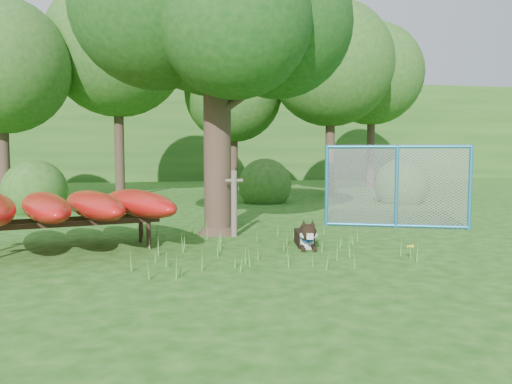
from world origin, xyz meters
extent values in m
plane|color=#194B0F|center=(0.00, 0.00, 0.00)|extent=(80.00, 80.00, 0.00)
cylinder|color=#37281E|center=(-0.31, 2.82, 2.23)|extent=(0.68, 0.68, 4.46)
cone|color=#37281E|center=(-0.31, 2.82, 0.22)|extent=(1.03, 1.03, 0.45)
sphere|color=#134112|center=(1.03, 3.07, 4.46)|extent=(3.21, 3.21, 3.21)
sphere|color=#134112|center=(-1.52, 2.73, 4.64)|extent=(3.39, 3.39, 3.39)
sphere|color=#134112|center=(-0.11, 1.68, 4.11)|extent=(2.86, 2.86, 2.86)
cylinder|color=#37281E|center=(0.21, 2.70, 2.86)|extent=(1.27, 0.32, 0.95)
cylinder|color=#37281E|center=(-0.71, 3.10, 3.21)|extent=(0.87, 0.82, 0.91)
cylinder|color=brown|center=(-0.02, 2.40, 0.67)|extent=(0.13, 0.13, 1.35)
cylinder|color=brown|center=(-0.02, 2.40, 1.14)|extent=(0.37, 0.09, 0.07)
cylinder|color=black|center=(-1.70, 1.44, 0.25)|extent=(0.09, 0.09, 0.49)
cylinder|color=black|center=(-1.86, 2.11, 0.25)|extent=(0.09, 0.09, 0.49)
cube|color=black|center=(-2.95, 1.14, 0.51)|extent=(2.89, 0.76, 0.08)
cube|color=black|center=(-3.11, 1.81, 0.51)|extent=(2.89, 0.76, 0.08)
ellipsoid|color=red|center=(-3.41, 1.39, 0.79)|extent=(1.63, 3.02, 0.47)
ellipsoid|color=red|center=(-2.64, 1.57, 0.79)|extent=(1.72, 3.00, 0.47)
ellipsoid|color=red|center=(-1.88, 1.75, 0.79)|extent=(1.80, 2.99, 0.47)
cube|color=black|center=(1.10, 1.20, 0.13)|extent=(0.39, 0.80, 0.26)
cube|color=silver|center=(1.05, 0.88, 0.12)|extent=(0.26, 0.19, 0.24)
sphere|color=black|center=(1.03, 0.68, 0.33)|extent=(0.29, 0.29, 0.29)
cube|color=silver|center=(1.01, 0.55, 0.29)|extent=(0.13, 0.17, 0.10)
sphere|color=silver|center=(0.94, 0.67, 0.29)|extent=(0.13, 0.13, 0.13)
sphere|color=silver|center=(1.11, 0.65, 0.29)|extent=(0.13, 0.13, 0.13)
cone|color=black|center=(0.96, 0.73, 0.48)|extent=(0.13, 0.15, 0.14)
cone|color=black|center=(1.11, 0.71, 0.48)|extent=(0.11, 0.12, 0.14)
cylinder|color=black|center=(0.93, 0.73, 0.05)|extent=(0.12, 0.34, 0.08)
cylinder|color=black|center=(1.13, 0.70, 0.05)|extent=(0.12, 0.34, 0.08)
sphere|color=black|center=(1.22, 1.61, 0.24)|extent=(0.18, 0.18, 0.18)
torus|color=blue|center=(1.04, 0.77, 0.26)|extent=(0.28, 0.12, 0.28)
cylinder|color=teal|center=(2.30, 3.45, 0.94)|extent=(0.11, 0.11, 1.88)
cylinder|color=teal|center=(3.75, 2.87, 0.94)|extent=(0.11, 0.11, 1.88)
cylinder|color=teal|center=(5.20, 2.30, 0.94)|extent=(0.11, 0.11, 1.88)
cylinder|color=teal|center=(3.75, 2.87, 1.84)|extent=(2.94, 1.22, 0.07)
cylinder|color=teal|center=(3.75, 2.87, 0.05)|extent=(2.94, 1.22, 0.07)
plane|color=slate|center=(3.75, 2.87, 0.94)|extent=(2.91, 1.15, 3.13)
cylinder|color=#478E2E|center=(2.42, -0.30, 0.11)|extent=(0.02, 0.02, 0.21)
sphere|color=yellow|center=(2.42, -0.30, 0.21)|extent=(0.04, 0.04, 0.04)
sphere|color=yellow|center=(2.47, -0.28, 0.22)|extent=(0.04, 0.04, 0.04)
sphere|color=yellow|center=(2.40, -0.26, 0.20)|extent=(0.04, 0.04, 0.04)
sphere|color=yellow|center=(2.44, -0.33, 0.21)|extent=(0.04, 0.04, 0.04)
sphere|color=yellow|center=(2.40, -0.31, 0.22)|extent=(0.04, 0.04, 0.04)
cylinder|color=#37281E|center=(-6.50, 10.00, 2.10)|extent=(0.36, 0.36, 4.20)
sphere|color=#26541B|center=(-6.50, 10.00, 4.50)|extent=(4.40, 4.40, 4.40)
cylinder|color=#37281E|center=(-3.00, 12.00, 2.62)|extent=(0.36, 0.36, 5.25)
sphere|color=#26541B|center=(-3.00, 12.00, 5.62)|extent=(5.20, 5.20, 5.20)
cylinder|color=#37281E|center=(1.50, 13.00, 1.92)|extent=(0.36, 0.36, 3.85)
sphere|color=#26541B|center=(1.50, 13.00, 4.12)|extent=(4.00, 4.00, 4.00)
cylinder|color=#37281E|center=(5.00, 11.00, 2.38)|extent=(0.36, 0.36, 4.76)
sphere|color=#26541B|center=(5.00, 11.00, 5.10)|extent=(4.80, 4.80, 4.80)
cylinder|color=#37281E|center=(8.00, 14.00, 2.45)|extent=(0.36, 0.36, 4.90)
sphere|color=#26541B|center=(8.00, 14.00, 5.25)|extent=(4.60, 4.60, 4.60)
sphere|color=#26541B|center=(-5.00, 7.50, 0.00)|extent=(1.80, 1.80, 1.80)
sphere|color=#26541B|center=(6.50, 8.00, 0.00)|extent=(1.80, 1.80, 1.80)
sphere|color=#26541B|center=(2.00, 9.00, 0.00)|extent=(1.80, 1.80, 1.80)
cube|color=#26541B|center=(0.00, 28.00, 3.00)|extent=(80.00, 12.00, 6.00)
camera|label=1|loc=(-1.47, -7.54, 1.71)|focal=35.00mm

